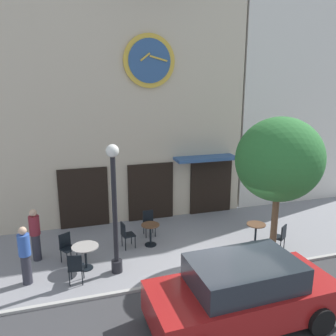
% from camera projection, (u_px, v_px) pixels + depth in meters
% --- Properties ---
extents(ground_plane, '(27.99, 10.76, 0.13)m').
position_uv_depth(ground_plane, '(232.00, 288.00, 9.20)').
color(ground_plane, gray).
extents(clock_building, '(7.83, 3.70, 11.38)m').
position_uv_depth(clock_building, '(142.00, 71.00, 13.62)').
color(clock_building, beige).
rests_on(clock_building, ground_plane).
extents(neighbor_building_right, '(6.63, 3.33, 11.30)m').
position_uv_depth(neighbor_building_right, '(290.00, 77.00, 16.18)').
color(neighbor_building_right, silver).
rests_on(neighbor_building_right, ground_plane).
extents(street_lamp, '(0.36, 0.36, 3.79)m').
position_uv_depth(street_lamp, '(115.00, 210.00, 9.51)').
color(street_lamp, black).
rests_on(street_lamp, ground_plane).
extents(street_tree, '(2.63, 2.37, 4.45)m').
position_uv_depth(street_tree, '(279.00, 160.00, 9.97)').
color(street_tree, brown).
rests_on(street_tree, ground_plane).
extents(cafe_table_leftmost, '(0.79, 0.79, 0.73)m').
position_uv_depth(cafe_table_leftmost, '(85.00, 252.00, 10.01)').
color(cafe_table_leftmost, black).
rests_on(cafe_table_leftmost, ground_plane).
extents(cafe_table_near_curb, '(0.62, 0.62, 0.75)m').
position_uv_depth(cafe_table_near_curb, '(150.00, 231.00, 11.49)').
color(cafe_table_near_curb, black).
rests_on(cafe_table_near_curb, ground_plane).
extents(cafe_table_near_door, '(0.64, 0.64, 0.74)m').
position_uv_depth(cafe_table_near_door, '(256.00, 231.00, 11.57)').
color(cafe_table_near_door, black).
rests_on(cafe_table_near_door, ground_plane).
extents(cafe_chair_mid_row, '(0.55, 0.55, 0.90)m').
position_uv_depth(cafe_chair_mid_row, '(67.00, 246.00, 10.43)').
color(cafe_chair_mid_row, black).
rests_on(cafe_chair_mid_row, ground_plane).
extents(cafe_chair_outer, '(0.47, 0.47, 0.90)m').
position_uv_depth(cafe_chair_outer, '(126.00, 233.00, 11.29)').
color(cafe_chair_outer, black).
rests_on(cafe_chair_outer, ground_plane).
extents(cafe_chair_near_lamp, '(0.46, 0.46, 0.90)m').
position_uv_depth(cafe_chair_near_lamp, '(76.00, 266.00, 9.24)').
color(cafe_chair_near_lamp, black).
rests_on(cafe_chair_near_lamp, ground_plane).
extents(cafe_chair_near_tree, '(0.41, 0.41, 0.90)m').
position_uv_depth(cafe_chair_near_tree, '(149.00, 221.00, 12.30)').
color(cafe_chair_near_tree, black).
rests_on(cafe_chair_near_tree, ground_plane).
extents(cafe_chair_curbside, '(0.56, 0.56, 0.90)m').
position_uv_depth(cafe_chair_curbside, '(280.00, 236.00, 11.12)').
color(cafe_chair_curbside, black).
rests_on(cafe_chair_curbside, ground_plane).
extents(pedestrian_maroon, '(0.34, 0.34, 1.67)m').
position_uv_depth(pedestrian_maroon, '(35.00, 234.00, 10.45)').
color(pedestrian_maroon, '#2D2D38').
rests_on(pedestrian_maroon, ground_plane).
extents(pedestrian_blue, '(0.45, 0.45, 1.67)m').
position_uv_depth(pedestrian_blue, '(25.00, 255.00, 9.19)').
color(pedestrian_blue, '#2D2D38').
rests_on(pedestrian_blue, ground_plane).
extents(parked_car_red, '(4.35, 2.12, 1.55)m').
position_uv_depth(parked_car_red, '(243.00, 292.00, 7.70)').
color(parked_car_red, maroon).
rests_on(parked_car_red, ground_plane).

